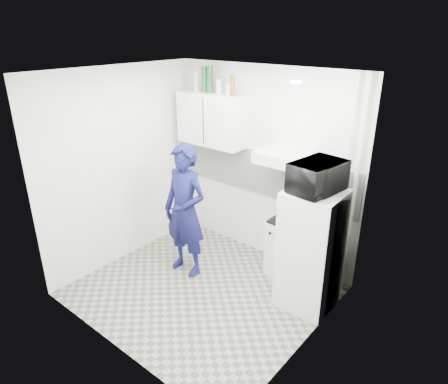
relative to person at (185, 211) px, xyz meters
The scene contains 23 objects.
floor 1.01m from the person, 24.47° to the right, with size 2.80×2.80×0.00m, color gray.
ceiling 1.81m from the person, 24.47° to the right, with size 2.80×2.80×0.00m, color white.
wall_back 1.22m from the person, 65.88° to the left, with size 2.80×2.80×0.00m, color white.
wall_left 1.05m from the person, 167.25° to the right, with size 2.60×2.60×0.00m, color white.
wall_right 1.93m from the person, ahead, with size 2.60×2.60×0.00m, color white.
person is the anchor object (origin of this frame).
stove 1.43m from the person, 36.07° to the left, with size 0.47×0.47×0.76m, color silver.
fridge 1.62m from the person, 14.20° to the left, with size 0.59×0.59×1.42m, color white.
stove_top 1.34m from the person, 36.07° to the left, with size 0.45×0.45×0.03m, color black.
saucepan 1.26m from the person, 34.36° to the left, with size 0.18×0.18×0.10m, color silver.
microwave 1.77m from the person, 14.20° to the left, with size 0.40×0.59×0.33m, color black.
bottle_b 1.79m from the person, 123.03° to the left, with size 0.07×0.07×0.27m, color #B2B7BC.
bottle_c 1.78m from the person, 115.35° to the left, with size 0.08×0.08×0.33m, color #144C1E.
bottle_d 1.77m from the person, 110.21° to the left, with size 0.08×0.08×0.35m, color #144C1E.
canister_a 1.68m from the person, 100.41° to the left, with size 0.08×0.08×0.19m, color #B2B7BC.
canister_b 1.65m from the person, 89.75° to the left, with size 0.08×0.08×0.15m, color #B2B7BC.
bottle_e 1.70m from the person, 85.67° to the left, with size 0.06×0.06×0.26m, color brown.
upper_cabinet 1.34m from the person, 108.26° to the left, with size 1.00×0.35×0.70m, color white.
range_hood 1.40m from the person, 40.75° to the left, with size 0.60×0.50×0.14m, color silver.
backsplash 1.17m from the person, 65.56° to the left, with size 2.74×0.03×0.60m, color white.
pipe_a 2.05m from the person, 28.50° to the left, with size 0.05×0.05×2.60m, color silver.
pipe_b 1.95m from the person, 30.23° to the left, with size 0.04×0.04×2.60m, color silver.
ceiling_spot_fixture 2.25m from the person, ahead, with size 0.10×0.10×0.02m, color white.
Camera 1 is at (2.81, -2.99, 3.03)m, focal length 32.00 mm.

